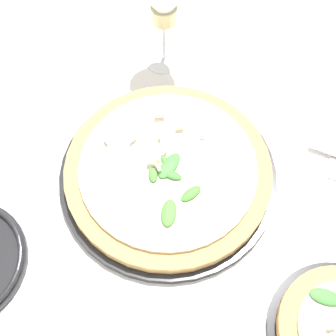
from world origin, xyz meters
TOP-DOWN VIEW (x-y plane):
  - ground_plane at (0.00, 0.00)m, footprint 6.00×6.00m
  - pizza_arugula_main at (-0.01, -0.01)m, footprint 0.32×0.32m
  - wine_glass at (-0.10, 0.21)m, footprint 0.08×0.08m
  - shaker_pepper at (0.03, -0.24)m, footprint 0.03×0.03m

SIDE VIEW (x-z plane):
  - ground_plane at x=0.00m, z-range 0.00..0.00m
  - pizza_arugula_main at x=-0.01m, z-range -0.01..0.04m
  - shaker_pepper at x=0.03m, z-range 0.00..0.07m
  - wine_glass at x=-0.10m, z-range 0.03..0.19m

